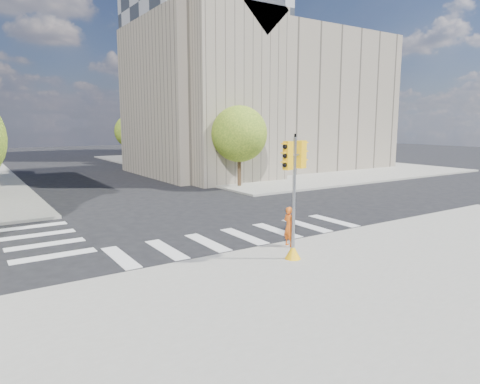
% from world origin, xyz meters
% --- Properties ---
extents(ground, '(160.00, 160.00, 0.00)m').
position_xyz_m(ground, '(0.00, 0.00, 0.00)').
color(ground, black).
rests_on(ground, ground).
extents(sidewalk_near, '(30.00, 14.00, 0.15)m').
position_xyz_m(sidewalk_near, '(0.00, -11.00, 0.07)').
color(sidewalk_near, gray).
rests_on(sidewalk_near, ground).
extents(sidewalk_far_right, '(28.00, 40.00, 0.15)m').
position_xyz_m(sidewalk_far_right, '(20.00, 26.00, 0.07)').
color(sidewalk_far_right, gray).
rests_on(sidewalk_far_right, ground).
extents(civic_building, '(26.00, 16.00, 19.39)m').
position_xyz_m(civic_building, '(15.59, 19.12, 7.26)').
color(civic_building, gray).
rests_on(civic_building, ground).
extents(office_tower, '(20.00, 18.00, 30.00)m').
position_xyz_m(office_tower, '(22.00, 42.00, 15.00)').
color(office_tower, '#9EA0A3').
rests_on(office_tower, ground).
extents(tree_re_near, '(4.20, 4.20, 6.16)m').
position_xyz_m(tree_re_near, '(7.50, 10.00, 4.05)').
color(tree_re_near, '#382616').
rests_on(tree_re_near, ground).
extents(tree_re_mid, '(4.60, 4.60, 6.66)m').
position_xyz_m(tree_re_mid, '(7.50, 22.00, 4.35)').
color(tree_re_mid, '#382616').
rests_on(tree_re_mid, ground).
extents(tree_re_far, '(4.00, 4.00, 5.88)m').
position_xyz_m(tree_re_far, '(7.50, 34.00, 3.87)').
color(tree_re_far, '#382616').
rests_on(tree_re_far, ground).
extents(lamp_near, '(0.35, 0.18, 8.11)m').
position_xyz_m(lamp_near, '(8.00, 14.00, 4.58)').
color(lamp_near, black).
rests_on(lamp_near, sidewalk_far_right).
extents(lamp_far, '(0.35, 0.18, 8.11)m').
position_xyz_m(lamp_far, '(8.00, 28.00, 4.58)').
color(lamp_far, black).
rests_on(lamp_far, sidewalk_far_right).
extents(traffic_signal, '(1.08, 0.56, 4.34)m').
position_xyz_m(traffic_signal, '(-0.62, -5.89, 1.98)').
color(traffic_signal, '#FFB50D').
rests_on(traffic_signal, sidewalk_near).
extents(photographer, '(0.40, 0.58, 1.54)m').
position_xyz_m(photographer, '(0.28, -4.60, 0.92)').
color(photographer, '#E55C15').
rests_on(photographer, sidewalk_near).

